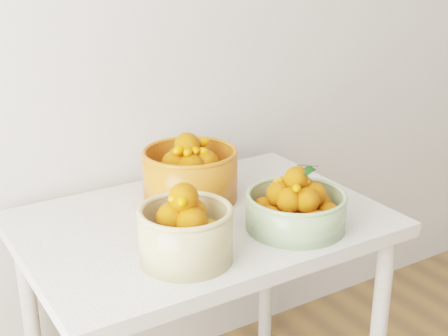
{
  "coord_description": "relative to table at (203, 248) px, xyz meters",
  "views": [
    {
      "loc": [
        -1.13,
        0.21,
        1.5
      ],
      "look_at": [
        -0.32,
        1.52,
        0.92
      ],
      "focal_mm": 50.0,
      "sensor_mm": 36.0,
      "label": 1
    }
  ],
  "objects": [
    {
      "name": "bowl_orange",
      "position": [
        0.04,
        0.14,
        0.18
      ],
      "size": [
        0.33,
        0.33,
        0.21
      ],
      "rotation": [
        0.0,
        0.0,
        0.18
      ],
      "color": "#C85818",
      "rests_on": "table"
    },
    {
      "name": "bowl_green",
      "position": [
        0.18,
        -0.19,
        0.16
      ],
      "size": [
        0.29,
        0.29,
        0.18
      ],
      "rotation": [
        0.0,
        0.0,
        0.09
      ],
      "color": "#8CB17A",
      "rests_on": "table"
    },
    {
      "name": "bowl_cream",
      "position": [
        -0.15,
        -0.19,
        0.17
      ],
      "size": [
        0.3,
        0.3,
        0.2
      ],
      "rotation": [
        0.0,
        0.0,
        -0.36
      ],
      "color": "tan",
      "rests_on": "table"
    },
    {
      "name": "table",
      "position": [
        0.0,
        0.0,
        0.0
      ],
      "size": [
        1.0,
        0.7,
        0.75
      ],
      "color": "silver",
      "rests_on": "ground"
    }
  ]
}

